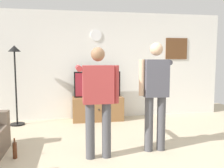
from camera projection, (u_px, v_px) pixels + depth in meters
ground_plane at (130, 165)px, 3.50m from camera, size 8.40×8.40×0.00m
back_wall at (102, 65)px, 6.24m from camera, size 6.40×0.10×2.70m
tv_stand at (98, 109)px, 5.99m from camera, size 1.23×0.51×0.58m
television at (97, 84)px, 5.97m from camera, size 1.14×0.07×0.63m
wall_clock at (96, 35)px, 6.08m from camera, size 0.28×0.03×0.28m
framed_picture at (176, 49)px, 6.49m from camera, size 0.60×0.04×0.56m
floor_lamp at (15, 69)px, 5.46m from camera, size 0.32×0.32×1.82m
person_standing_nearer_lamp at (98, 95)px, 3.66m from camera, size 0.64×0.78×1.70m
person_standing_nearer_couch at (155, 90)px, 3.96m from camera, size 0.57×0.78×1.78m
beverage_bottle at (15, 150)px, 3.70m from camera, size 0.07×0.07×0.32m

